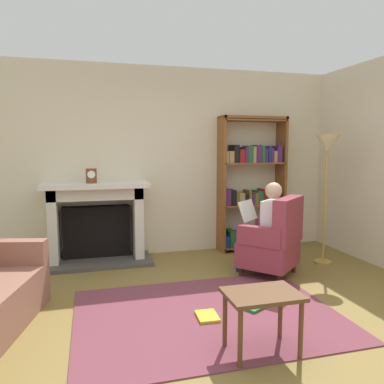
# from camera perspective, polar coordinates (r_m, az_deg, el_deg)

# --- Properties ---
(ground) EXTENTS (14.00, 14.00, 0.00)m
(ground) POSITION_cam_1_polar(r_m,az_deg,el_deg) (3.44, 3.88, -20.06)
(ground) COLOR olive
(back_wall) EXTENTS (5.60, 0.10, 2.70)m
(back_wall) POSITION_cam_1_polar(r_m,az_deg,el_deg) (5.55, -4.68, 4.62)
(back_wall) COLOR beige
(back_wall) RESTS_ON ground
(side_wall_right) EXTENTS (0.10, 5.20, 2.70)m
(side_wall_right) POSITION_cam_1_polar(r_m,az_deg,el_deg) (5.54, 26.27, 3.95)
(side_wall_right) COLOR beige
(side_wall_right) RESTS_ON ground
(area_rug) EXTENTS (2.40, 1.80, 0.01)m
(area_rug) POSITION_cam_1_polar(r_m,az_deg,el_deg) (3.70, 2.29, -17.99)
(area_rug) COLOR brown
(area_rug) RESTS_ON ground
(fireplace) EXTENTS (1.42, 0.64, 1.09)m
(fireplace) POSITION_cam_1_polar(r_m,az_deg,el_deg) (5.29, -14.19, -4.10)
(fireplace) COLOR #4C4742
(fireplace) RESTS_ON ground
(mantel_clock) EXTENTS (0.14, 0.14, 0.19)m
(mantel_clock) POSITION_cam_1_polar(r_m,az_deg,el_deg) (5.11, -14.95, 2.38)
(mantel_clock) COLOR brown
(mantel_clock) RESTS_ON fireplace
(bookshelf) EXTENTS (1.01, 0.32, 2.01)m
(bookshelf) POSITION_cam_1_polar(r_m,az_deg,el_deg) (5.77, 8.95, 0.75)
(bookshelf) COLOR brown
(bookshelf) RESTS_ON ground
(armchair_reading) EXTENTS (0.89, 0.89, 0.97)m
(armchair_reading) POSITION_cam_1_polar(r_m,az_deg,el_deg) (4.71, 12.22, -7.28)
(armchair_reading) COLOR #331E14
(armchair_reading) RESTS_ON ground
(seated_reader) EXTENTS (0.58, 0.59, 1.14)m
(seated_reader) POSITION_cam_1_polar(r_m,az_deg,el_deg) (4.71, 10.94, -4.80)
(seated_reader) COLOR silver
(seated_reader) RESTS_ON ground
(side_table) EXTENTS (0.56, 0.39, 0.48)m
(side_table) POSITION_cam_1_polar(r_m,az_deg,el_deg) (2.99, 10.55, -16.05)
(side_table) COLOR brown
(side_table) RESTS_ON ground
(scattered_books) EXTENTS (0.70, 0.38, 0.03)m
(scattered_books) POSITION_cam_1_polar(r_m,az_deg,el_deg) (3.73, 5.72, -17.42)
(scattered_books) COLOR #267233
(scattered_books) RESTS_ON area_rug
(floor_lamp) EXTENTS (0.32, 0.32, 1.72)m
(floor_lamp) POSITION_cam_1_polar(r_m,az_deg,el_deg) (5.26, 19.71, 5.34)
(floor_lamp) COLOR #B7933F
(floor_lamp) RESTS_ON ground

